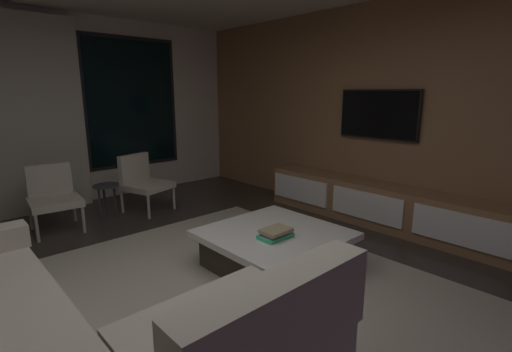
{
  "coord_description": "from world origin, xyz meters",
  "views": [
    {
      "loc": [
        -1.28,
        -2.12,
        1.61
      ],
      "look_at": [
        1.03,
        0.4,
        0.84
      ],
      "focal_mm": 25.86,
      "sensor_mm": 36.0,
      "label": 1
    }
  ],
  "objects_px": {
    "accent_chair_near_window": "(143,180)",
    "side_stool": "(106,191)",
    "coffee_table": "(274,249)",
    "book_stack_on_coffee_table": "(276,233)",
    "accent_chair_by_curtain": "(53,194)",
    "media_console": "(379,206)",
    "mounted_tv": "(378,114)"
  },
  "relations": [
    {
      "from": "accent_chair_by_curtain",
      "to": "mounted_tv",
      "type": "height_order",
      "value": "mounted_tv"
    },
    {
      "from": "book_stack_on_coffee_table",
      "to": "media_console",
      "type": "xyz_separation_m",
      "value": [
        1.86,
        0.05,
        -0.15
      ]
    },
    {
      "from": "book_stack_on_coffee_table",
      "to": "accent_chair_by_curtain",
      "type": "xyz_separation_m",
      "value": [
        -1.11,
        2.61,
        0.03
      ]
    },
    {
      "from": "accent_chair_near_window",
      "to": "accent_chair_by_curtain",
      "type": "height_order",
      "value": "same"
    },
    {
      "from": "accent_chair_by_curtain",
      "to": "side_stool",
      "type": "relative_size",
      "value": 1.7
    },
    {
      "from": "coffee_table",
      "to": "mounted_tv",
      "type": "bearing_deg",
      "value": 3.87
    },
    {
      "from": "accent_chair_near_window",
      "to": "media_console",
      "type": "height_order",
      "value": "accent_chair_near_window"
    },
    {
      "from": "accent_chair_by_curtain",
      "to": "media_console",
      "type": "relative_size",
      "value": 0.25
    },
    {
      "from": "accent_chair_near_window",
      "to": "book_stack_on_coffee_table",
      "type": "bearing_deg",
      "value": -90.24
    },
    {
      "from": "coffee_table",
      "to": "side_stool",
      "type": "bearing_deg",
      "value": 103.99
    },
    {
      "from": "side_stool",
      "to": "mounted_tv",
      "type": "height_order",
      "value": "mounted_tv"
    },
    {
      "from": "side_stool",
      "to": "mounted_tv",
      "type": "bearing_deg",
      "value": -42.17
    },
    {
      "from": "side_stool",
      "to": "media_console",
      "type": "relative_size",
      "value": 0.15
    },
    {
      "from": "accent_chair_near_window",
      "to": "media_console",
      "type": "xyz_separation_m",
      "value": [
        1.85,
        -2.54,
        -0.18
      ]
    },
    {
      "from": "book_stack_on_coffee_table",
      "to": "accent_chair_by_curtain",
      "type": "height_order",
      "value": "accent_chair_by_curtain"
    },
    {
      "from": "accent_chair_near_window",
      "to": "mounted_tv",
      "type": "distance_m",
      "value": 3.23
    },
    {
      "from": "coffee_table",
      "to": "accent_chair_by_curtain",
      "type": "height_order",
      "value": "accent_chair_by_curtain"
    },
    {
      "from": "side_stool",
      "to": "media_console",
      "type": "xyz_separation_m",
      "value": [
        2.37,
        -2.51,
        -0.12
      ]
    },
    {
      "from": "book_stack_on_coffee_table",
      "to": "mounted_tv",
      "type": "xyz_separation_m",
      "value": [
        2.05,
        0.24,
        0.95
      ]
    },
    {
      "from": "accent_chair_by_curtain",
      "to": "book_stack_on_coffee_table",
      "type": "bearing_deg",
      "value": -66.93
    },
    {
      "from": "coffee_table",
      "to": "side_stool",
      "type": "xyz_separation_m",
      "value": [
        -0.61,
        2.44,
        0.19
      ]
    },
    {
      "from": "coffee_table",
      "to": "media_console",
      "type": "xyz_separation_m",
      "value": [
        1.76,
        -0.07,
        0.06
      ]
    },
    {
      "from": "side_stool",
      "to": "mounted_tv",
      "type": "relative_size",
      "value": 0.44
    },
    {
      "from": "side_stool",
      "to": "media_console",
      "type": "height_order",
      "value": "media_console"
    },
    {
      "from": "coffee_table",
      "to": "book_stack_on_coffee_table",
      "type": "bearing_deg",
      "value": -132.16
    },
    {
      "from": "book_stack_on_coffee_table",
      "to": "side_stool",
      "type": "bearing_deg",
      "value": 101.21
    },
    {
      "from": "coffee_table",
      "to": "book_stack_on_coffee_table",
      "type": "relative_size",
      "value": 3.9
    },
    {
      "from": "media_console",
      "to": "side_stool",
      "type": "bearing_deg",
      "value": 133.38
    },
    {
      "from": "accent_chair_near_window",
      "to": "side_stool",
      "type": "bearing_deg",
      "value": -176.85
    },
    {
      "from": "coffee_table",
      "to": "accent_chair_by_curtain",
      "type": "bearing_deg",
      "value": 115.92
    },
    {
      "from": "book_stack_on_coffee_table",
      "to": "side_stool",
      "type": "relative_size",
      "value": 0.65
    },
    {
      "from": "coffee_table",
      "to": "accent_chair_near_window",
      "type": "distance_m",
      "value": 2.49
    }
  ]
}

